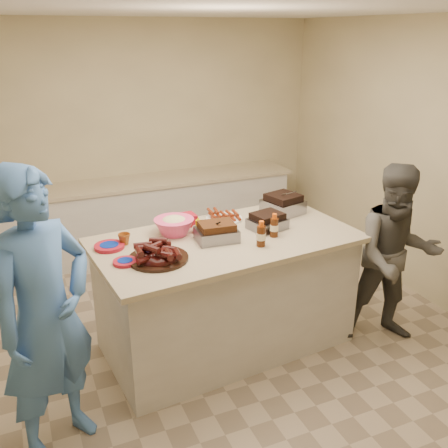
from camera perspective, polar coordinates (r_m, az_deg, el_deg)
name	(u,v)px	position (r m, az deg, el deg)	size (l,w,h in m)	color
room	(218,343)	(4.48, -0.73, -13.48)	(4.50, 5.00, 2.70)	#C1B285
back_counter	(148,215)	(6.15, -8.64, 0.99)	(3.60, 0.64, 0.90)	beige
island	(226,342)	(4.49, 0.26, -13.38)	(2.10, 1.11, 1.00)	beige
rib_platter	(158,260)	(3.66, -7.51, -4.07)	(0.44, 0.44, 0.18)	#3A0C0A
pulled_pork_tray	(217,240)	(3.96, -0.84, -1.88)	(0.32, 0.24, 0.10)	#47230F
brisket_tray	(267,229)	(4.21, 4.94, -0.53)	(0.29, 0.24, 0.09)	black
roasting_pan	(283,213)	(4.58, 6.72, 1.26)	(0.31, 0.31, 0.12)	gray
coleslaw_bowl	(174,234)	(4.10, -5.69, -1.15)	(0.33, 0.33, 0.22)	#EE4279
sausage_plate	(224,219)	(4.40, 0.00, 0.53)	(0.32, 0.32, 0.05)	silver
mac_cheese_dish	(278,213)	(4.58, 6.21, 1.29)	(0.27, 0.20, 0.07)	orange
bbq_bottle_a	(261,246)	(3.87, 4.23, -2.51)	(0.07, 0.07, 0.20)	#3B1907
bbq_bottle_b	(274,236)	(4.05, 5.71, -1.42)	(0.07, 0.07, 0.19)	#3B1907
mustard_bottle	(198,231)	(4.15, -2.95, -0.79)	(0.05, 0.05, 0.13)	#DFC600
sauce_bowl	(201,232)	(4.12, -2.59, -0.93)	(0.15, 0.05, 0.15)	silver
plate_stack_large	(109,248)	(3.92, -12.96, -2.70)	(0.23, 0.23, 0.03)	maroon
plate_stack_small	(125,263)	(3.64, -11.22, -4.45)	(0.17, 0.17, 0.02)	maroon
plastic_cup	(125,244)	(3.96, -11.27, -2.30)	(0.10, 0.09, 0.10)	brown
basket_stack	(184,226)	(4.27, -4.57, -0.17)	(0.19, 0.15, 0.10)	maroon
guest_blue	(64,440)	(3.78, -17.81, -22.43)	(0.69, 1.89, 0.45)	#4272B9
guest_gray	(385,336)	(4.80, 17.88, -12.05)	(0.76, 1.57, 0.60)	#4F4C47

